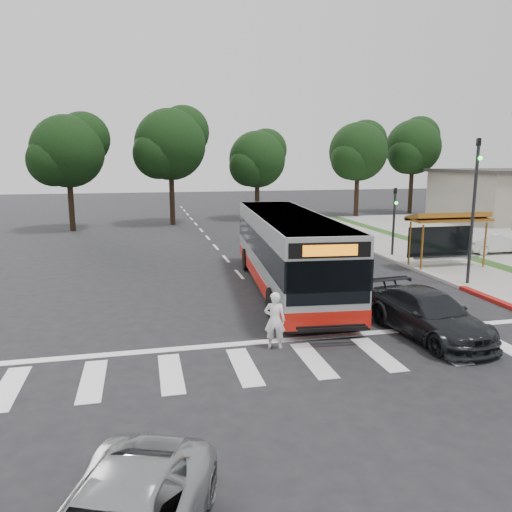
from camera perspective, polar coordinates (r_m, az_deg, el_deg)
name	(u,v)px	position (r m, az deg, el deg)	size (l,w,h in m)	color
ground	(269,309)	(19.07, 1.54, -6.11)	(140.00, 140.00, 0.00)	black
sidewalk_east	(418,256)	(30.51, 18.04, -0.02)	(4.00, 40.00, 0.12)	gray
curb_east	(387,257)	(29.53, 14.70, -0.15)	(0.30, 40.00, 0.15)	#9E9991
curb_east_red	(511,307)	(21.43, 27.12, -5.20)	(0.32, 6.00, 0.15)	maroon
crosswalk_ladder	(313,360)	(14.57, 6.55, -11.71)	(18.00, 2.60, 0.01)	silver
bus_shelter	(447,223)	(27.64, 21.02, 3.51)	(4.20, 1.60, 2.86)	brown
traffic_signal_ne_tall	(474,200)	(23.87, 23.67, 5.93)	(0.18, 0.37, 6.50)	black
traffic_signal_ne_short	(394,214)	(29.89, 15.52, 4.60)	(0.18, 0.37, 4.00)	black
tree_ne_a	(359,151)	(50.16, 11.65, 11.69)	(6.16, 5.74, 9.30)	black
tree_ne_b	(414,146)	(55.15, 17.57, 11.88)	(6.16, 5.74, 10.02)	black
tree_north_a	(171,143)	(43.81, -9.67, 12.59)	(6.60, 6.15, 10.17)	black
tree_north_b	(258,158)	(46.92, 0.20, 11.08)	(5.72, 5.33, 8.43)	black
tree_north_c	(69,150)	(42.06, -20.63, 11.26)	(6.16, 5.74, 9.30)	black
transit_bus	(288,252)	(21.61, 3.63, 0.44)	(2.77, 12.80, 3.31)	#ABADB0
pedestrian	(275,320)	(15.05, 2.16, -7.35)	(0.64, 0.42, 1.75)	white
dark_sedan	(429,314)	(17.02, 19.15, -6.31)	(2.03, 4.98, 1.45)	black
parked_car_1	(494,243)	(32.88, 25.55, 1.35)	(1.28, 3.68, 1.21)	silver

